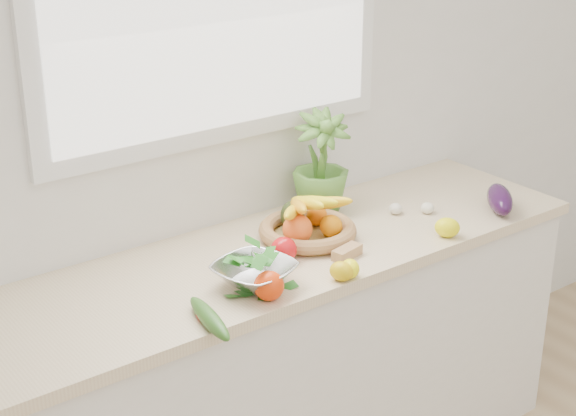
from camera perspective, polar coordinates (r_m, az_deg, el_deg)
back_wall at (r=2.91m, az=-4.62°, el=7.19°), size 4.50×0.02×2.70m
counter_cabinet at (r=3.06m, az=-0.99°, el=-10.89°), size 2.20×0.58×0.86m
countertop at (r=2.84m, az=-1.05°, el=-3.28°), size 2.24×0.62×0.04m
orange_loose at (r=2.53m, az=-1.24°, el=-5.05°), size 0.11×0.11×0.09m
lemon_a at (r=2.65m, az=3.48°, el=-4.10°), size 0.09×0.09×0.06m
lemon_b at (r=2.67m, az=4.04°, el=-3.93°), size 0.09×0.09×0.06m
lemon_c at (r=2.98m, az=10.26°, el=-1.25°), size 0.11×0.11×0.07m
apple at (r=2.75m, az=-0.28°, el=-2.71°), size 0.08×0.08×0.08m
ginger at (r=2.80m, az=3.84°, el=-2.88°), size 0.11×0.07×0.03m
garlic_a at (r=3.14m, az=6.97°, el=-0.05°), size 0.06×0.06×0.04m
garlic_b at (r=2.95m, az=0.80°, el=-1.35°), size 0.06×0.06×0.04m
garlic_c at (r=3.16m, az=9.00°, el=-0.00°), size 0.06×0.06×0.04m
eggplant at (r=3.22m, az=13.53°, el=0.55°), size 0.21×0.22×0.09m
cucumber at (r=2.42m, az=-5.11°, el=-7.11°), size 0.09×0.26×0.05m
radish at (r=2.45m, az=-5.60°, el=-6.88°), size 0.04×0.04×0.03m
potted_herb at (r=3.07m, az=2.14°, el=2.99°), size 0.26×0.26×0.36m
fruit_basket at (r=2.91m, az=1.23°, el=-1.10°), size 0.37×0.37×0.18m
colander_with_spinach at (r=2.59m, az=-2.20°, el=-3.92°), size 0.28×0.28×0.12m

